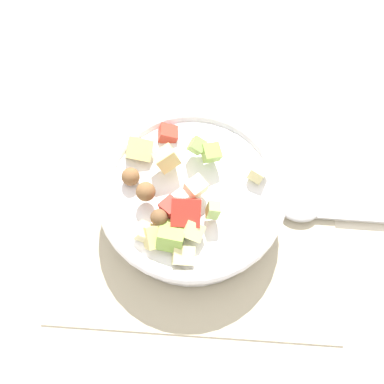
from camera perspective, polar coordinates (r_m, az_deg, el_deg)
name	(u,v)px	position (r m, az deg, el deg)	size (l,w,h in m)	color
ground_plane	(199,208)	(0.67, 0.91, -2.12)	(2.40, 2.40, 0.00)	silver
placemat	(199,207)	(0.67, 0.91, -2.02)	(0.42, 0.38, 0.01)	#BCB299
salad_bowl	(191,195)	(0.63, -0.14, -0.37)	(0.27, 0.27, 0.11)	white
serving_spoon	(329,213)	(0.69, 17.52, -2.65)	(0.21, 0.04, 0.01)	#B7B7BC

